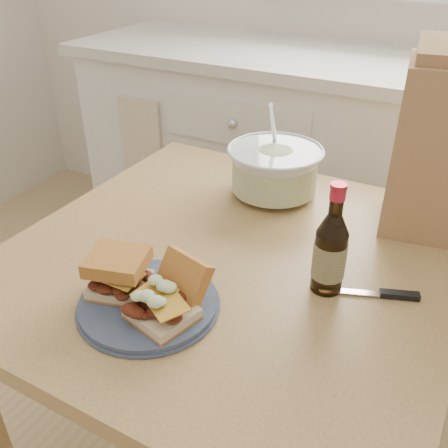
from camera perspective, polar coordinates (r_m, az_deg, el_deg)
The scene contains 8 objects.
cabinet_run at distance 1.97m, azimuth 18.27°, elevation 3.60°, with size 2.50×0.64×0.94m.
dining_table at distance 1.10m, azimuth 0.89°, elevation -7.99°, with size 0.91×0.91×0.75m.
plate at distance 0.91m, azimuth -8.61°, elevation -8.94°, with size 0.25×0.25×0.02m, color #3D4962.
sandwich_left at distance 0.91m, azimuth -11.94°, elevation -5.41°, with size 0.12×0.12×0.07m.
sandwich_right at distance 0.86m, azimuth -6.33°, elevation -8.29°, with size 0.12×0.16×0.09m.
coleslaw_bowl at distance 1.24m, azimuth 5.79°, elevation 5.94°, with size 0.24×0.24×0.23m.
beer_bottle at distance 0.92m, azimuth 12.03°, elevation -3.12°, with size 0.06×0.06×0.22m.
knife at distance 0.97m, azimuth 18.13°, elevation -7.63°, with size 0.17×0.08×0.01m.
Camera 1 is at (0.24, -0.06, 1.34)m, focal length 40.00 mm.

